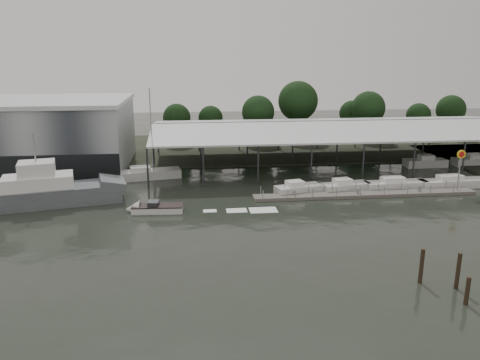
{
  "coord_description": "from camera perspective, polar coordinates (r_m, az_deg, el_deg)",
  "views": [
    {
      "loc": [
        -6.63,
        -43.34,
        17.01
      ],
      "look_at": [
        -0.64,
        10.08,
        2.5
      ],
      "focal_mm": 35.0,
      "sensor_mm": 36.0,
      "label": 1
    }
  ],
  "objects": [
    {
      "name": "white_sailboat",
      "position": [
        67.21,
        -10.99,
        0.74
      ],
      "size": [
        8.75,
        4.2,
        12.74
      ],
      "rotation": [
        0.0,
        0.0,
        0.2
      ],
      "color": "silver",
      "rests_on": "ground"
    },
    {
      "name": "covered_boat_shed",
      "position": [
        75.94,
        11.89,
        6.55
      ],
      "size": [
        58.24,
        24.0,
        6.96
      ],
      "color": "silver",
      "rests_on": "ground"
    },
    {
      "name": "storage_warehouse",
      "position": [
        77.24,
        -22.47,
        5.23
      ],
      "size": [
        24.5,
        20.5,
        10.5
      ],
      "color": "#9EA5A9",
      "rests_on": "ground"
    },
    {
      "name": "horizon_tree_line",
      "position": [
        96.5,
        11.61,
        8.43
      ],
      "size": [
        71.83,
        10.52,
        11.9
      ],
      "color": "black",
      "rests_on": "ground"
    },
    {
      "name": "moored_cruiser_0",
      "position": [
        59.32,
        7.08,
        -1.06
      ],
      "size": [
        6.32,
        3.6,
        1.7
      ],
      "rotation": [
        0.0,
        0.0,
        0.25
      ],
      "color": "silver",
      "rests_on": "ground"
    },
    {
      "name": "moored_cruiser_3",
      "position": [
        67.76,
        24.49,
        -0.29
      ],
      "size": [
        9.35,
        2.71,
        1.7
      ],
      "rotation": [
        0.0,
        0.0,
        0.06
      ],
      "color": "silver",
      "rests_on": "ground"
    },
    {
      "name": "moored_cruiser_1",
      "position": [
        61.39,
        12.71,
        -0.77
      ],
      "size": [
        6.5,
        3.21,
        1.7
      ],
      "rotation": [
        0.0,
        0.0,
        0.17
      ],
      "color": "silver",
      "rests_on": "ground"
    },
    {
      "name": "speedboat_underway",
      "position": [
        52.97,
        -10.57,
        -3.45
      ],
      "size": [
        17.32,
        3.22,
        2.0
      ],
      "rotation": [
        0.0,
        0.0,
        3.08
      ],
      "color": "silver",
      "rests_on": "ground"
    },
    {
      "name": "ground",
      "position": [
        47.03,
        2.16,
        -6.11
      ],
      "size": [
        200.0,
        200.0,
        0.0
      ],
      "primitive_type": "plane",
      "color": "#252B23",
      "rests_on": "ground"
    },
    {
      "name": "land_strip_far",
      "position": [
        87.26,
        -1.92,
        3.92
      ],
      "size": [
        140.0,
        30.0,
        0.3
      ],
      "color": "#363A2C",
      "rests_on": "ground"
    },
    {
      "name": "moored_cruiser_2",
      "position": [
        64.01,
        18.43,
        -0.53
      ],
      "size": [
        8.35,
        2.62,
        1.7
      ],
      "rotation": [
        0.0,
        0.0,
        0.05
      ],
      "color": "silver",
      "rests_on": "ground"
    },
    {
      "name": "grey_trawler",
      "position": [
        58.72,
        -22.2,
        -1.28
      ],
      "size": [
        17.42,
        7.96,
        8.84
      ],
      "rotation": [
        0.0,
        0.0,
        0.22
      ],
      "color": "slate",
      "rests_on": "ground"
    },
    {
      "name": "floating_dock",
      "position": [
        59.96,
        15.04,
        -1.71
      ],
      "size": [
        28.0,
        2.0,
        1.4
      ],
      "color": "slate",
      "rests_on": "ground"
    },
    {
      "name": "shell_fuel_sign",
      "position": [
        64.4,
        25.28,
        1.92
      ],
      "size": [
        1.1,
        0.18,
        5.55
      ],
      "color": "gray",
      "rests_on": "ground"
    }
  ]
}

